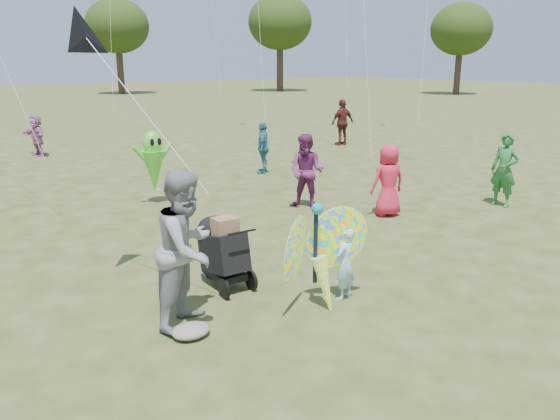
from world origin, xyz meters
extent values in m
plane|color=#51592B|center=(0.00, 0.00, 0.00)|extent=(160.00, 160.00, 0.00)
imported|color=#A8D9EE|center=(0.03, 0.33, 0.53)|extent=(0.44, 0.34, 1.06)
imported|color=gray|center=(-2.06, 1.05, 1.01)|extent=(1.24, 1.16, 2.03)
ellipsoid|color=gray|center=(-2.24, 0.71, 0.08)|extent=(0.49, 0.40, 0.15)
imported|color=red|center=(3.88, 2.82, 0.78)|extent=(0.87, 0.69, 1.56)
imported|color=teal|center=(4.60, 8.28, 0.77)|extent=(0.89, 0.91, 1.53)
imported|color=#6C2459|center=(2.90, 4.38, 0.85)|extent=(0.95, 1.03, 1.71)
imported|color=#286C2F|center=(6.59, 1.68, 0.85)|extent=(0.44, 0.64, 1.71)
imported|color=#501F1A|center=(10.50, 10.81, 0.91)|extent=(1.09, 0.51, 1.82)
imported|color=#A55E8E|center=(0.21, 15.82, 0.73)|extent=(0.65, 1.40, 1.45)
cube|color=black|center=(-1.07, 1.75, 0.55)|extent=(0.53, 0.90, 0.71)
cube|color=black|center=(-1.07, 1.75, 0.22)|extent=(0.47, 0.72, 0.10)
ellipsoid|color=black|center=(-1.07, 2.00, 0.88)|extent=(0.51, 0.45, 0.33)
cylinder|color=black|center=(-1.31, 1.40, 0.15)|extent=(0.08, 0.30, 0.30)
cylinder|color=black|center=(-0.83, 1.40, 0.15)|extent=(0.08, 0.30, 0.30)
cylinder|color=black|center=(-1.07, 2.20, 0.11)|extent=(0.07, 0.22, 0.22)
cylinder|color=black|center=(-1.07, 1.27, 0.98)|extent=(0.44, 0.07, 0.03)
cube|color=#9F6E4D|center=(-1.07, 1.70, 0.96)|extent=(0.36, 0.31, 0.26)
ellipsoid|color=#FF5F28|center=(-0.85, 0.38, 0.90)|extent=(0.98, 0.71, 1.24)
ellipsoid|color=#FF5F28|center=(-0.09, 0.38, 0.90)|extent=(0.98, 0.71, 1.24)
cylinder|color=black|center=(-0.47, 0.40, 0.85)|extent=(0.06, 0.06, 1.00)
cone|color=#FF5F28|center=(-0.42, 0.23, 0.30)|extent=(0.36, 0.49, 0.93)
sphere|color=teal|center=(-0.47, 0.38, 1.40)|extent=(0.16, 0.16, 0.16)
cone|color=black|center=(-2.49, 2.73, 3.59)|extent=(0.89, 0.62, 0.81)
cylinder|color=silver|center=(-2.07, 1.94, 2.61)|extent=(0.85, 1.60, 1.97)
cone|color=#53D331|center=(0.37, 6.91, 0.80)|extent=(0.56, 0.56, 0.95)
ellipsoid|color=#53D331|center=(0.37, 6.91, 1.45)|extent=(0.44, 0.39, 0.57)
ellipsoid|color=black|center=(0.28, 6.73, 1.50)|extent=(0.10, 0.05, 0.17)
ellipsoid|color=black|center=(0.46, 6.73, 1.50)|extent=(0.10, 0.05, 0.17)
cylinder|color=#53D331|center=(0.07, 6.91, 1.20)|extent=(0.43, 0.10, 0.49)
cylinder|color=#53D331|center=(0.67, 6.91, 1.20)|extent=(0.43, 0.10, 0.49)
cylinder|color=silver|center=(0.67, 6.71, 0.20)|extent=(0.61, 0.41, 0.41)
cylinder|color=#3A2D21|center=(18.00, 50.00, 1.99)|extent=(0.66, 0.67, 3.99)
ellipsoid|color=#2B4214|center=(18.00, 50.00, 6.65)|extent=(6.27, 6.27, 5.33)
cylinder|color=#3A2D21|center=(34.00, 44.00, 2.21)|extent=(0.73, 0.73, 4.41)
ellipsoid|color=#2B4214|center=(34.00, 44.00, 7.35)|extent=(6.93, 6.93, 5.89)
cylinder|color=#3A2D21|center=(44.00, 28.00, 1.89)|extent=(0.63, 0.63, 3.78)
ellipsoid|color=#2B4214|center=(44.00, 28.00, 6.30)|extent=(5.94, 5.94, 5.05)
camera|label=1|loc=(-5.20, -4.71, 3.28)|focal=35.00mm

